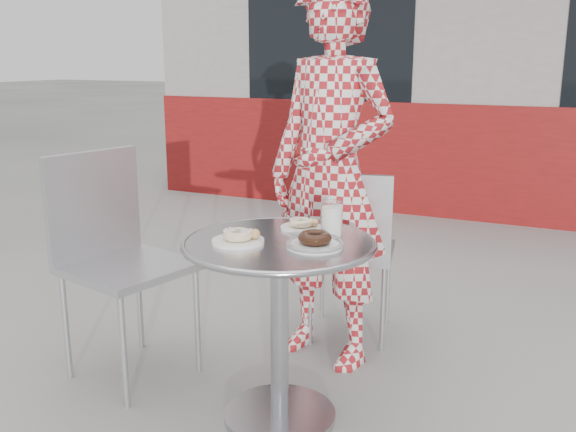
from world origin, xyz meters
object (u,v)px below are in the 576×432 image
at_px(plate_near, 239,238).
at_px(milk_cup, 332,219).
at_px(chair_left, 129,310).
at_px(plate_far, 302,225).
at_px(seated_person, 330,176).
at_px(chair_far, 350,285).
at_px(bistro_table, 279,286).
at_px(plate_checker, 315,242).

distance_m(plate_near, milk_cup, 0.36).
xyz_separation_m(chair_left, plate_far, (0.77, 0.13, 0.44)).
height_order(seated_person, milk_cup, seated_person).
distance_m(chair_far, chair_left, 1.10).
height_order(bistro_table, plate_far, plate_far).
bearing_deg(chair_left, plate_near, -89.31).
bearing_deg(plate_checker, chair_far, 100.90).
bearing_deg(chair_left, milk_cup, -70.54).
xyz_separation_m(seated_person, plate_far, (0.04, -0.42, -0.12)).
bearing_deg(milk_cup, chair_left, -173.97).
height_order(bistro_table, plate_checker, plate_checker).
bearing_deg(chair_left, chair_far, -28.98).
xyz_separation_m(plate_far, plate_checker, (0.14, -0.20, -0.00)).
bearing_deg(plate_near, seated_person, 83.05).
height_order(plate_checker, milk_cup, milk_cup).
height_order(chair_left, seated_person, seated_person).
bearing_deg(chair_far, plate_near, 71.59).
xyz_separation_m(chair_far, plate_near, (-0.10, -0.96, 0.48)).
relative_size(chair_far, chair_left, 0.88).
bearing_deg(chair_far, bistro_table, 78.91).
relative_size(chair_left, milk_cup, 7.50).
bearing_deg(milk_cup, chair_far, 103.19).
bearing_deg(bistro_table, chair_far, 91.48).
distance_m(bistro_table, chair_far, 0.92).
relative_size(chair_far, milk_cup, 6.58).
bearing_deg(chair_left, seated_person, -39.84).
distance_m(chair_left, plate_checker, 1.02).
bearing_deg(seated_person, bistro_table, -72.18).
bearing_deg(bistro_table, plate_far, 87.55).
distance_m(bistro_table, seated_person, 0.68).
relative_size(chair_left, plate_far, 6.12).
distance_m(chair_left, milk_cup, 1.04).
distance_m(bistro_table, chair_left, 0.81).
xyz_separation_m(plate_far, milk_cup, (0.14, -0.03, 0.04)).
bearing_deg(plate_far, bistro_table, -92.45).
height_order(bistro_table, plate_near, plate_near).
relative_size(chair_left, plate_near, 5.18).
bearing_deg(seated_person, plate_checker, -59.00).
relative_size(bistro_table, plate_checker, 3.52).
xyz_separation_m(chair_far, milk_cup, (0.17, -0.72, 0.52)).
bearing_deg(chair_far, plate_checker, 88.33).
xyz_separation_m(chair_far, plate_checker, (0.17, -0.89, 0.48)).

